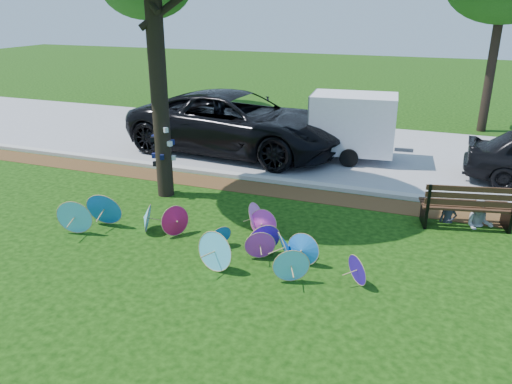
# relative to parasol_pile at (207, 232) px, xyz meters

# --- Properties ---
(ground) EXTENTS (90.00, 90.00, 0.00)m
(ground) POSITION_rel_parasol_pile_xyz_m (0.12, -0.66, -0.37)
(ground) COLOR black
(ground) RESTS_ON ground
(mulch_strip) EXTENTS (90.00, 1.00, 0.01)m
(mulch_strip) POSITION_rel_parasol_pile_xyz_m (0.12, 3.84, -0.37)
(mulch_strip) COLOR #472D16
(mulch_strip) RESTS_ON ground
(curb) EXTENTS (90.00, 0.30, 0.12)m
(curb) POSITION_rel_parasol_pile_xyz_m (0.12, 4.54, -0.31)
(curb) COLOR #B7B5AD
(curb) RESTS_ON ground
(street) EXTENTS (90.00, 8.00, 0.01)m
(street) POSITION_rel_parasol_pile_xyz_m (0.12, 8.69, -0.37)
(street) COLOR gray
(street) RESTS_ON ground
(parasol_pile) EXTENTS (7.20, 2.57, 0.89)m
(parasol_pile) POSITION_rel_parasol_pile_xyz_m (0.00, 0.00, 0.00)
(parasol_pile) COLOR blue
(parasol_pile) RESTS_ON ground
(black_van) EXTENTS (7.87, 4.10, 2.12)m
(black_van) POSITION_rel_parasol_pile_xyz_m (-2.29, 7.13, 0.68)
(black_van) COLOR black
(black_van) RESTS_ON ground
(cargo_trailer) EXTENTS (2.88, 1.98, 2.51)m
(cargo_trailer) POSITION_rel_parasol_pile_xyz_m (1.71, 7.66, 0.88)
(cargo_trailer) COLOR white
(cargo_trailer) RESTS_ON ground
(park_bench) EXTENTS (2.23, 1.23, 1.10)m
(park_bench) POSITION_rel_parasol_pile_xyz_m (5.24, 3.21, 0.18)
(park_bench) COLOR black
(park_bench) RESTS_ON ground
(person_left) EXTENTS (0.42, 0.30, 1.10)m
(person_left) POSITION_rel_parasol_pile_xyz_m (4.89, 3.26, 0.18)
(person_left) COLOR #343947
(person_left) RESTS_ON ground
(person_right) EXTENTS (0.63, 0.49, 1.30)m
(person_right) POSITION_rel_parasol_pile_xyz_m (5.59, 3.26, 0.27)
(person_right) COLOR silver
(person_right) RESTS_ON ground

